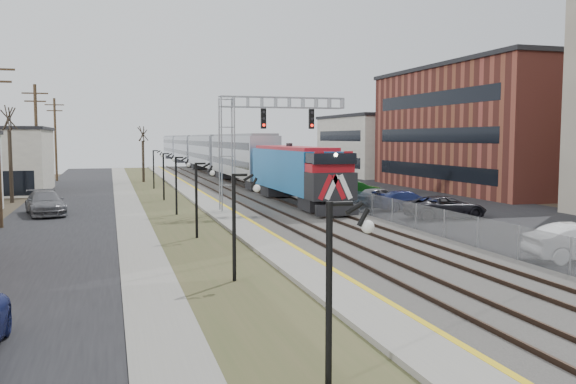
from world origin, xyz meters
name	(u,v)px	position (x,y,z in m)	size (l,w,h in m)	color
ground	(447,342)	(0.00, 0.00, 0.00)	(160.00, 160.00, 0.00)	#473D2D
street_west	(67,207)	(-11.50, 35.00, 0.02)	(7.00, 120.00, 0.04)	black
sidewalk	(128,205)	(-7.00, 35.00, 0.04)	(2.00, 120.00, 0.08)	gray
grass_median	(167,204)	(-4.00, 35.00, 0.03)	(4.00, 120.00, 0.06)	#404726
platform	(205,202)	(-1.00, 35.00, 0.12)	(2.00, 120.00, 0.24)	gray
ballast_bed	(265,200)	(4.00, 35.00, 0.10)	(8.00, 120.00, 0.20)	#595651
parking_lot	(397,197)	(16.00, 35.00, 0.02)	(16.00, 120.00, 0.04)	black
platform_edge	(216,200)	(-0.12, 35.00, 0.24)	(0.24, 120.00, 0.01)	gold
track_near	(242,199)	(2.00, 35.00, 0.28)	(1.58, 120.00, 0.15)	#2D2119
track_far	(283,198)	(5.50, 35.00, 0.28)	(1.58, 120.00, 0.15)	#2D2119
train	(205,153)	(5.50, 78.28, 2.94)	(3.00, 108.65, 5.33)	#135DA1
signal_gantry	(251,133)	(1.22, 27.99, 5.59)	(9.00, 1.07, 8.15)	gray
lampposts	(196,200)	(-4.00, 18.29, 2.00)	(0.14, 62.14, 4.00)	black
fence	(313,191)	(8.20, 35.00, 0.80)	(0.04, 120.00, 1.60)	gray
buildings_east	(563,126)	(30.00, 31.18, 6.31)	(16.00, 76.00, 15.00)	#A69A86
bare_trees	(54,170)	(-12.66, 38.91, 2.70)	(12.30, 42.30, 5.95)	#382D23
car_lot_c	(445,208)	(12.61, 21.27, 0.74)	(2.46, 5.34, 1.48)	black
car_lot_d	(407,201)	(12.31, 26.00, 0.71)	(1.98, 4.86, 1.41)	navy
car_lot_e	(379,197)	(11.53, 29.16, 0.73)	(1.72, 4.29, 1.46)	slate
car_lot_f	(358,190)	(12.52, 35.57, 0.72)	(1.53, 4.40, 1.45)	#0D420F
car_street_b	(45,203)	(-12.58, 30.69, 0.81)	(2.26, 5.57, 1.62)	slate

